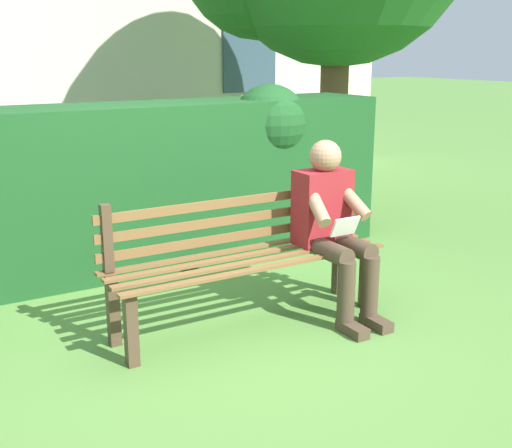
% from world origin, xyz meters
% --- Properties ---
extents(ground, '(60.00, 60.00, 0.00)m').
position_xyz_m(ground, '(0.00, 0.00, 0.00)').
color(ground, '#517F38').
extents(park_bench, '(1.91, 0.48, 0.90)m').
position_xyz_m(park_bench, '(0.00, -0.07, 0.47)').
color(park_bench, '#4C3828').
rests_on(park_bench, ground).
extents(person_seated, '(0.44, 0.73, 1.20)m').
position_xyz_m(person_seated, '(-0.60, 0.10, 0.65)').
color(person_seated, maroon).
rests_on(person_seated, ground).
extents(hedge_backdrop, '(5.02, 0.83, 1.50)m').
position_xyz_m(hedge_backdrop, '(0.41, -1.57, 0.72)').
color(hedge_backdrop, '#19471E').
rests_on(hedge_backdrop, ground).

